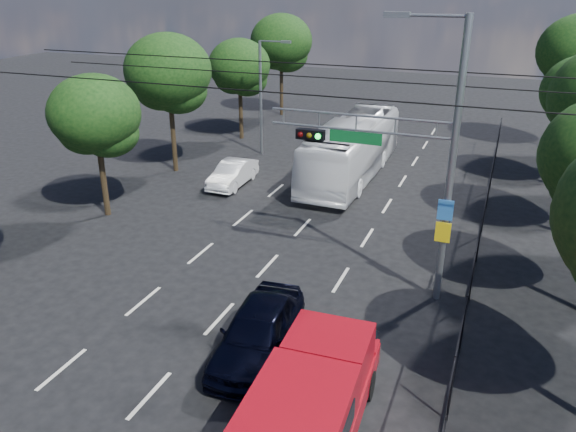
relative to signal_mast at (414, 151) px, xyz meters
The scene contains 14 objects.
ground 10.92m from the signal_mast, 123.48° to the right, with size 120.00×120.00×0.00m, color black.
lane_markings 9.56m from the signal_mast, 131.33° to the left, with size 6.12×38.00×0.01m.
signal_mast is the anchor object (origin of this frame).
streetlight_left 18.24m from the signal_mast, 129.66° to the left, with size 2.09×0.22×7.08m.
utility_wires 5.71m from the signal_mast, behind, with size 22.00×5.04×0.74m.
fence_right 6.37m from the signal_mast, 61.03° to the left, with size 0.06×34.03×2.00m.
tree_left_b 14.62m from the signal_mast, behind, with size 4.08×4.08×6.63m.
tree_left_c 17.57m from the signal_mast, 149.06° to the left, with size 4.80×4.80×7.80m.
tree_left_d 22.48m from the signal_mast, 130.73° to the left, with size 4.20×4.20×6.83m.
tree_left_e 29.12m from the signal_mast, 120.71° to the left, with size 4.92×4.92×7.99m.
red_pickup 8.83m from the signal_mast, 95.03° to the right, with size 2.45×6.10×2.23m.
navy_hatchback 7.61m from the signal_mast, 122.03° to the right, with size 1.93×4.80×1.63m, color black.
white_bus 13.35m from the signal_mast, 113.81° to the left, with size 2.75×11.77×3.28m, color white.
white_van 14.15m from the signal_mast, 143.67° to the left, with size 1.40×4.01×1.32m, color silver.
Camera 1 is at (7.94, -9.87, 10.38)m, focal length 35.00 mm.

